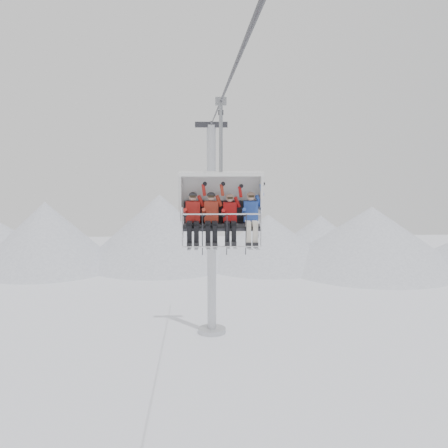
{
  "coord_description": "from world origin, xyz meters",
  "views": [
    {
      "loc": [
        -0.46,
        -12.99,
        12.19
      ],
      "look_at": [
        0.0,
        0.0,
        10.31
      ],
      "focal_mm": 45.0,
      "sensor_mm": 36.0,
      "label": 1
    }
  ],
  "objects_px": {
    "skier_center_right": "(230,217)",
    "skier_far_right": "(251,216)",
    "chairlift_carrier": "(221,199)",
    "lift_tower_right": "(212,245)",
    "skier_center_left": "(211,217)",
    "skier_far_left": "(193,217)"
  },
  "relations": [
    {
      "from": "skier_center_right",
      "to": "skier_far_right",
      "type": "xyz_separation_m",
      "value": [
        0.58,
        0.01,
        0.02
      ]
    },
    {
      "from": "chairlift_carrier",
      "to": "skier_far_right",
      "type": "height_order",
      "value": "chairlift_carrier"
    },
    {
      "from": "skier_center_right",
      "to": "skier_far_right",
      "type": "relative_size",
      "value": 1.0
    },
    {
      "from": "lift_tower_right",
      "to": "skier_center_right",
      "type": "relative_size",
      "value": 7.99
    },
    {
      "from": "chairlift_carrier",
      "to": "skier_far_right",
      "type": "relative_size",
      "value": 2.36
    },
    {
      "from": "chairlift_carrier",
      "to": "skier_center_left",
      "type": "bearing_deg",
      "value": -131.68
    },
    {
      "from": "lift_tower_right",
      "to": "skier_center_right",
      "type": "bearing_deg",
      "value": -89.29
    },
    {
      "from": "skier_center_right",
      "to": "skier_far_right",
      "type": "bearing_deg",
      "value": 0.7
    },
    {
      "from": "skier_center_left",
      "to": "chairlift_carrier",
      "type": "bearing_deg",
      "value": 48.32
    },
    {
      "from": "chairlift_carrier",
      "to": "skier_far_left",
      "type": "height_order",
      "value": "chairlift_carrier"
    },
    {
      "from": "skier_center_right",
      "to": "chairlift_carrier",
      "type": "bearing_deg",
      "value": 128.22
    },
    {
      "from": "lift_tower_right",
      "to": "skier_far_right",
      "type": "relative_size",
      "value": 7.99
    },
    {
      "from": "skier_far_right",
      "to": "skier_center_left",
      "type": "bearing_deg",
      "value": 180.0
    },
    {
      "from": "chairlift_carrier",
      "to": "skier_center_left",
      "type": "distance_m",
      "value": 0.62
    },
    {
      "from": "skier_far_left",
      "to": "skier_far_right",
      "type": "distance_m",
      "value": 1.59
    },
    {
      "from": "lift_tower_right",
      "to": "skier_far_left",
      "type": "xyz_separation_m",
      "value": [
        -0.77,
        -19.79,
        4.41
      ]
    },
    {
      "from": "skier_center_left",
      "to": "skier_far_right",
      "type": "bearing_deg",
      "value": 0.0
    },
    {
      "from": "skier_far_right",
      "to": "skier_center_right",
      "type": "bearing_deg",
      "value": -179.3
    },
    {
      "from": "lift_tower_right",
      "to": "skier_far_right",
      "type": "height_order",
      "value": "lift_tower_right"
    },
    {
      "from": "chairlift_carrier",
      "to": "skier_far_right",
      "type": "xyz_separation_m",
      "value": [
        0.82,
        -0.3,
        -0.46
      ]
    },
    {
      "from": "chairlift_carrier",
      "to": "lift_tower_right",
      "type": "bearing_deg",
      "value": 90.0
    },
    {
      "from": "skier_center_left",
      "to": "skier_far_right",
      "type": "relative_size",
      "value": 1.0
    }
  ]
}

